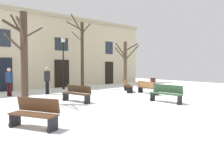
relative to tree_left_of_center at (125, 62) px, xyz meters
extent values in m
plane|color=white|center=(-3.85, -4.37, -2.21)|extent=(29.65, 29.65, 0.00)
cube|color=beige|center=(-3.85, 4.04, 0.98)|extent=(18.53, 0.40, 6.38)
cube|color=tan|center=(-3.85, 3.79, 3.92)|extent=(18.53, 0.30, 0.24)
cube|color=black|center=(-8.83, 3.82, -0.97)|extent=(1.37, 0.08, 2.50)
cube|color=#262D38|center=(-8.83, 3.82, 1.72)|extent=(1.23, 0.06, 1.27)
cube|color=black|center=(-4.04, 3.82, -1.01)|extent=(1.39, 0.08, 2.41)
cube|color=#262D38|center=(-4.04, 3.82, 1.56)|extent=(1.25, 0.06, 1.11)
cube|color=black|center=(1.37, 3.82, -1.06)|extent=(1.05, 0.08, 2.30)
cube|color=#262D38|center=(1.37, 3.82, 1.52)|extent=(0.95, 0.06, 1.27)
cylinder|color=#4C3D2D|center=(0.01, 0.03, -0.23)|extent=(0.30, 0.30, 3.97)
cylinder|color=#4C3D2D|center=(-0.36, -0.21, 0.41)|extent=(0.85, 0.59, 0.81)
cylinder|color=#4C3D2D|center=(0.24, 0.32, 0.78)|extent=(0.59, 0.70, 0.84)
cylinder|color=#4C3D2D|center=(0.30, -0.48, 0.78)|extent=(0.71, 1.15, 1.32)
cylinder|color=#4C3D2D|center=(-0.67, -0.10, 0.67)|extent=(1.46, 0.38, 1.01)
cylinder|color=#4C3D2D|center=(0.46, -0.29, 1.29)|extent=(1.01, 0.77, 0.74)
cylinder|color=#4C3D2D|center=(-0.33, 0.26, 1.06)|extent=(0.83, 0.59, 1.14)
cylinder|color=#382B1E|center=(-3.57, 1.26, 0.46)|extent=(0.25, 0.25, 5.34)
cylinder|color=#382B1E|center=(-3.80, 1.71, 3.08)|extent=(0.59, 1.01, 1.63)
cylinder|color=#382B1E|center=(-3.84, 1.97, 2.91)|extent=(0.66, 1.49, 0.86)
cylinder|color=#382B1E|center=(-3.34, 1.02, 2.63)|extent=(0.56, 0.61, 0.82)
cylinder|color=#382B1E|center=(-3.29, 1.68, 1.55)|extent=(0.65, 0.94, 1.32)
cylinder|color=#382B1E|center=(-3.26, 1.76, 2.42)|extent=(0.70, 1.09, 1.50)
cylinder|color=#382B1E|center=(-3.62, 1.96, 2.07)|extent=(0.18, 1.43, 0.97)
cylinder|color=#423326|center=(-9.28, -2.26, 0.08)|extent=(0.35, 0.35, 4.60)
cylinder|color=#423326|center=(-9.78, -2.43, 0.77)|extent=(1.09, 0.46, 0.89)
cylinder|color=#423326|center=(-8.63, -1.82, 1.47)|extent=(1.39, 0.99, 0.84)
cylinder|color=#423326|center=(-9.75, -2.20, 1.60)|extent=(1.03, 0.26, 0.65)
cylinder|color=#423326|center=(-9.47, -1.91, 1.68)|extent=(0.51, 0.83, 1.28)
cylinder|color=#423326|center=(-9.56, -2.65, 1.61)|extent=(0.68, 0.89, 0.71)
cylinder|color=#423326|center=(-9.60, -2.98, 1.20)|extent=(0.75, 1.52, 1.07)
cylinder|color=black|center=(-4.67, 2.34, -0.32)|extent=(0.10, 0.10, 3.78)
cylinder|color=black|center=(-4.67, 2.34, -2.11)|extent=(0.22, 0.22, 0.20)
cube|color=beige|center=(-4.67, 2.34, 1.75)|extent=(0.24, 0.24, 0.36)
cone|color=black|center=(-4.67, 2.34, 1.93)|extent=(0.30, 0.30, 0.14)
cylinder|color=#4C1E19|center=(2.40, -1.10, -1.85)|extent=(0.47, 0.47, 0.73)
torus|color=black|center=(2.40, -1.10, -1.47)|extent=(0.50, 0.50, 0.04)
cube|color=#2D4C33|center=(-3.71, -6.81, -1.75)|extent=(0.50, 1.75, 0.05)
cube|color=#2D4C33|center=(-3.52, -6.80, -1.50)|extent=(0.20, 1.74, 0.42)
cube|color=black|center=(-3.75, -6.00, -1.98)|extent=(0.38, 0.08, 0.46)
torus|color=black|center=(-3.91, -6.01, -2.13)|extent=(0.04, 0.17, 0.17)
cube|color=black|center=(-3.67, -7.61, -1.98)|extent=(0.38, 0.08, 0.46)
torus|color=black|center=(-3.83, -7.62, -2.13)|extent=(0.04, 0.17, 0.17)
cube|color=#51331E|center=(-1.98, -2.35, -1.77)|extent=(1.36, 1.60, 0.05)
cube|color=#51331E|center=(-2.14, -2.23, -1.55)|extent=(1.10, 1.40, 0.37)
cube|color=black|center=(-2.45, -2.97, -1.99)|extent=(0.36, 0.29, 0.44)
torus|color=black|center=(-2.31, -3.07, -2.13)|extent=(0.13, 0.15, 0.17)
cube|color=black|center=(-1.51, -1.74, -1.99)|extent=(0.36, 0.29, 0.44)
torus|color=black|center=(-1.38, -1.84, -2.13)|extent=(0.13, 0.15, 0.17)
cube|color=#51331E|center=(-10.60, -6.94, -1.78)|extent=(1.14, 1.61, 0.05)
cube|color=#51331E|center=(-10.41, -6.84, -1.52)|extent=(0.83, 1.45, 0.44)
cube|color=black|center=(-10.94, -6.30, -2.00)|extent=(0.40, 0.25, 0.44)
torus|color=black|center=(-11.10, -6.38, -2.13)|extent=(0.10, 0.16, 0.17)
cube|color=black|center=(-10.27, -7.59, -2.00)|extent=(0.40, 0.25, 0.44)
torus|color=black|center=(-10.43, -7.67, -2.13)|extent=(0.10, 0.16, 0.17)
cube|color=brown|center=(-1.77, -4.01, -1.79)|extent=(0.74, 1.79, 0.05)
cube|color=brown|center=(-1.96, -3.97, -1.55)|extent=(0.42, 1.73, 0.40)
cube|color=black|center=(-1.92, -4.80, -2.00)|extent=(0.39, 0.13, 0.42)
torus|color=black|center=(-1.76, -4.84, -2.13)|extent=(0.06, 0.17, 0.17)
cube|color=black|center=(-1.62, -3.21, -2.00)|extent=(0.39, 0.13, 0.42)
torus|color=black|center=(-1.46, -3.24, -2.13)|extent=(0.06, 0.17, 0.17)
cube|color=#3D2819|center=(-7.12, -3.64, -1.78)|extent=(0.77, 1.81, 0.05)
cube|color=#3D2819|center=(-6.93, -3.61, -1.54)|extent=(0.48, 1.75, 0.38)
cube|color=black|center=(-7.28, -2.84, -1.99)|extent=(0.38, 0.14, 0.44)
torus|color=black|center=(-7.44, -2.87, -2.13)|extent=(0.06, 0.17, 0.17)
cube|color=black|center=(-6.95, -4.45, -1.99)|extent=(0.38, 0.14, 0.44)
torus|color=black|center=(-7.11, -4.48, -2.13)|extent=(0.06, 0.17, 0.17)
cylinder|color=black|center=(-6.89, 0.32, -1.78)|extent=(0.14, 0.14, 0.87)
cylinder|color=black|center=(-7.04, 0.22, -1.78)|extent=(0.14, 0.14, 0.87)
cube|color=black|center=(-6.96, 0.27, -1.01)|extent=(0.44, 0.39, 0.67)
sphere|color=tan|center=(-6.96, 0.27, -0.52)|extent=(0.24, 0.24, 0.24)
cylinder|color=#350F0F|center=(-9.12, 0.79, -1.79)|extent=(0.14, 0.14, 0.85)
cylinder|color=#350F0F|center=(-9.21, 0.95, -1.79)|extent=(0.14, 0.14, 0.85)
cube|color=navy|center=(-9.16, 0.87, -1.04)|extent=(0.38, 0.44, 0.65)
sphere|color=tan|center=(-9.16, 0.87, -0.56)|extent=(0.23, 0.23, 0.23)
camera|label=1|loc=(-12.99, -13.39, -0.29)|focal=34.58mm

